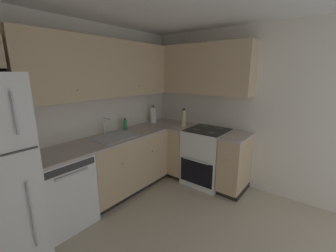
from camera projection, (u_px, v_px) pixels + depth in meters
ground_plane at (182, 251)px, 2.24m from camera, size 3.43×3.34×0.02m
wall_back at (81, 115)px, 2.95m from camera, size 3.53×0.05×2.43m
wall_right at (248, 111)px, 3.28m from camera, size 0.05×3.44×2.43m
dishwasher at (61, 191)px, 2.54m from camera, size 0.60×0.63×0.85m
lower_cabinets_back at (124, 164)px, 3.29m from camera, size 1.34×0.62×0.85m
countertop_back at (123, 136)px, 3.18m from camera, size 2.54×0.60×0.03m
lower_cabinets_right at (211, 159)px, 3.47m from camera, size 0.62×1.20×0.85m
countertop_right at (212, 132)px, 3.36m from camera, size 0.60×1.20×0.03m
oven_range at (207, 156)px, 3.53m from camera, size 0.68×0.62×1.04m
upper_cabinets_back at (103, 69)px, 2.91m from camera, size 2.22×0.34×0.76m
upper_cabinets_right at (198, 69)px, 3.46m from camera, size 0.32×1.75×0.76m
sink at (116, 140)px, 3.05m from camera, size 0.58×0.40×0.10m
faucet at (106, 125)px, 3.13m from camera, size 0.07×0.16×0.26m
soap_bottle at (125, 125)px, 3.42m from camera, size 0.06×0.06×0.19m
paper_towel_roll at (153, 115)px, 3.89m from camera, size 0.11×0.11×0.33m
oil_bottle at (184, 118)px, 3.64m from camera, size 0.07×0.07×0.30m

